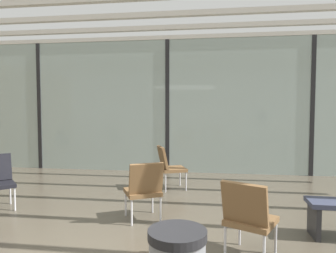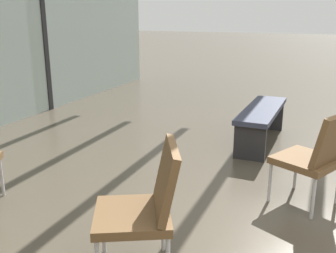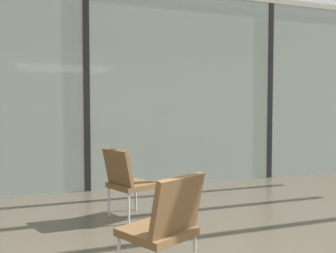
{
  "view_description": "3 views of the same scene",
  "coord_description": "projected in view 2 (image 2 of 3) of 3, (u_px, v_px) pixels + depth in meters",
  "views": [
    {
      "loc": [
        1.08,
        -2.52,
        1.63
      ],
      "look_at": [
        -0.37,
        7.94,
        1.0
      ],
      "focal_mm": 32.55,
      "sensor_mm": 36.0,
      "label": 1
    },
    {
      "loc": [
        -1.87,
        0.74,
        1.65
      ],
      "look_at": [
        1.23,
        2.01,
        0.66
      ],
      "focal_mm": 41.84,
      "sensor_mm": 36.0,
      "label": 2
    },
    {
      "loc": [
        -0.76,
        -0.89,
        1.37
      ],
      "look_at": [
        1.83,
        6.38,
        0.97
      ],
      "focal_mm": 39.23,
      "sensor_mm": 36.0,
      "label": 3
    }
  ],
  "objects": [
    {
      "name": "waiting_bench",
      "position": [
        262.0,
        116.0,
        5.01
      ],
      "size": [
        1.51,
        0.44,
        0.47
      ],
      "rotation": [
        0.0,
        0.0,
        -0.02
      ],
      "color": "#33384C",
      "rests_on": "ground"
    },
    {
      "name": "window_mullion_2",
      "position": [
        40.0,
        9.0,
        6.38
      ],
      "size": [
        0.1,
        0.12,
        3.36
      ],
      "primitive_type": "cube",
      "color": "black",
      "rests_on": "ground"
    },
    {
      "name": "lounge_chair_3",
      "position": [
        317.0,
        153.0,
        3.32
      ],
      "size": [
        0.66,
        0.68,
        0.87
      ],
      "rotation": [
        0.0,
        0.0,
        2.68
      ],
      "color": "brown",
      "rests_on": "ground"
    },
    {
      "name": "lounge_chair_0",
      "position": [
        146.0,
        202.0,
        2.47
      ],
      "size": [
        0.67,
        0.69,
        0.87
      ],
      "rotation": [
        0.0,
        0.0,
        3.61
      ],
      "color": "brown",
      "rests_on": "ground"
    }
  ]
}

